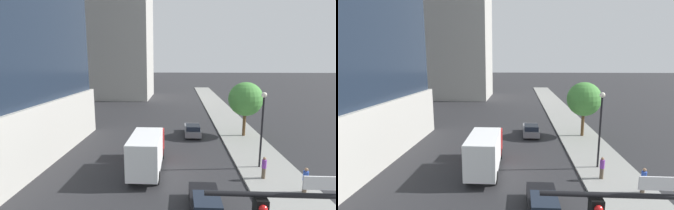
# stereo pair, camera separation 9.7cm
# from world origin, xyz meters

# --- Properties ---
(sidewalk) EXTENTS (4.84, 120.00, 0.15)m
(sidewalk) POSITION_xyz_m (7.68, 20.00, 0.07)
(sidewalk) COLOR gray
(sidewalk) RESTS_ON ground
(construction_building) EXTENTS (21.68, 14.29, 41.67)m
(construction_building) POSITION_xyz_m (-14.12, 56.70, 18.75)
(construction_building) COLOR #B2AFA8
(construction_building) RESTS_ON ground
(street_lamp) EXTENTS (0.44, 0.44, 6.35)m
(street_lamp) POSITION_xyz_m (7.12, 15.89, 4.25)
(street_lamp) COLOR black
(street_lamp) RESTS_ON sidewalk
(street_tree) EXTENTS (3.98, 3.98, 6.43)m
(street_tree) POSITION_xyz_m (8.05, 24.79, 4.57)
(street_tree) COLOR brown
(street_tree) RESTS_ON sidewalk
(car_black) EXTENTS (1.82, 4.08, 1.48)m
(car_black) POSITION_xyz_m (1.92, 9.27, 0.73)
(car_black) COLOR black
(car_black) RESTS_ON ground
(car_gray) EXTENTS (1.90, 4.39, 1.50)m
(car_gray) POSITION_xyz_m (1.92, 24.94, 0.72)
(car_gray) COLOR slate
(car_gray) RESTS_ON ground
(box_truck) EXTENTS (2.31, 6.89, 3.30)m
(box_truck) POSITION_xyz_m (-2.24, 14.91, 1.83)
(box_truck) COLOR #B21E1E
(box_truck) RESTS_ON ground
(pedestrian_blue_shirt) EXTENTS (0.34, 0.34, 1.77)m
(pedestrian_blue_shirt) POSITION_xyz_m (8.85, 11.88, 1.06)
(pedestrian_blue_shirt) COLOR brown
(pedestrian_blue_shirt) RESTS_ON sidewalk
(pedestrian_purple_shirt) EXTENTS (0.34, 0.34, 1.70)m
(pedestrian_purple_shirt) POSITION_xyz_m (6.76, 13.81, 1.02)
(pedestrian_purple_shirt) COLOR brown
(pedestrian_purple_shirt) RESTS_ON sidewalk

